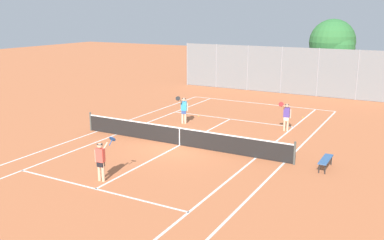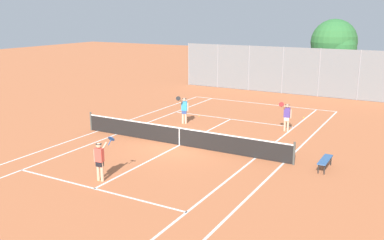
{
  "view_description": "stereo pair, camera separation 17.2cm",
  "coord_description": "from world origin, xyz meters",
  "px_view_note": "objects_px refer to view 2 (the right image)",
  "views": [
    {
      "loc": [
        10.68,
        -18.05,
        6.61
      ],
      "look_at": [
        -0.1,
        1.5,
        1.0
      ],
      "focal_mm": 40.0,
      "sensor_mm": 36.0,
      "label": 1
    },
    {
      "loc": [
        10.83,
        -17.97,
        6.61
      ],
      "look_at": [
        -0.1,
        1.5,
        1.0
      ],
      "focal_mm": 40.0,
      "sensor_mm": 36.0,
      "label": 2
    }
  ],
  "objects_px": {
    "tennis_net": "(179,136)",
    "loose_tennis_ball_1": "(144,130)",
    "player_near_side": "(100,159)",
    "loose_tennis_ball_4": "(199,116)",
    "player_far_left": "(184,109)",
    "player_far_right": "(287,116)",
    "loose_tennis_ball_0": "(102,175)",
    "courtside_bench": "(325,160)",
    "tree_behind_left": "(335,44)",
    "loose_tennis_ball_5": "(304,117)"
  },
  "relations": [
    {
      "from": "loose_tennis_ball_1",
      "to": "player_far_right",
      "type": "bearing_deg",
      "value": 28.07
    },
    {
      "from": "player_far_right",
      "to": "loose_tennis_ball_0",
      "type": "distance_m",
      "value": 11.51
    },
    {
      "from": "player_near_side",
      "to": "player_far_right",
      "type": "bearing_deg",
      "value": 68.6
    },
    {
      "from": "player_near_side",
      "to": "loose_tennis_ball_0",
      "type": "relative_size",
      "value": 26.88
    },
    {
      "from": "loose_tennis_ball_4",
      "to": "tennis_net",
      "type": "bearing_deg",
      "value": -70.7
    },
    {
      "from": "loose_tennis_ball_1",
      "to": "loose_tennis_ball_4",
      "type": "distance_m",
      "value": 4.72
    },
    {
      "from": "player_far_right",
      "to": "courtside_bench",
      "type": "distance_m",
      "value": 6.19
    },
    {
      "from": "tennis_net",
      "to": "loose_tennis_ball_4",
      "type": "distance_m",
      "value": 6.41
    },
    {
      "from": "player_near_side",
      "to": "loose_tennis_ball_1",
      "type": "xyz_separation_m",
      "value": [
        -2.93,
        7.1,
        -0.89
      ]
    },
    {
      "from": "tennis_net",
      "to": "loose_tennis_ball_1",
      "type": "relative_size",
      "value": 181.82
    },
    {
      "from": "player_near_side",
      "to": "loose_tennis_ball_0",
      "type": "bearing_deg",
      "value": 124.92
    },
    {
      "from": "loose_tennis_ball_4",
      "to": "loose_tennis_ball_5",
      "type": "distance_m",
      "value": 6.78
    },
    {
      "from": "player_far_right",
      "to": "loose_tennis_ball_4",
      "type": "bearing_deg",
      "value": 173.24
    },
    {
      "from": "player_far_right",
      "to": "tree_behind_left",
      "type": "xyz_separation_m",
      "value": [
        -0.35,
        13.98,
        3.17
      ]
    },
    {
      "from": "player_far_left",
      "to": "loose_tennis_ball_1",
      "type": "height_order",
      "value": "player_far_left"
    },
    {
      "from": "loose_tennis_ball_4",
      "to": "loose_tennis_ball_0",
      "type": "bearing_deg",
      "value": -82.55
    },
    {
      "from": "player_near_side",
      "to": "player_far_right",
      "type": "relative_size",
      "value": 1.0
    },
    {
      "from": "player_far_right",
      "to": "loose_tennis_ball_1",
      "type": "bearing_deg",
      "value": -151.93
    },
    {
      "from": "player_far_right",
      "to": "loose_tennis_ball_4",
      "type": "xyz_separation_m",
      "value": [
        -6.07,
        0.72,
        -0.89
      ]
    },
    {
      "from": "player_far_left",
      "to": "courtside_bench",
      "type": "xyz_separation_m",
      "value": [
        9.33,
        -3.85,
        -0.52
      ]
    },
    {
      "from": "loose_tennis_ball_4",
      "to": "player_far_left",
      "type": "bearing_deg",
      "value": -87.87
    },
    {
      "from": "tennis_net",
      "to": "loose_tennis_ball_4",
      "type": "height_order",
      "value": "tennis_net"
    },
    {
      "from": "player_far_left",
      "to": "loose_tennis_ball_5",
      "type": "bearing_deg",
      "value": 39.72
    },
    {
      "from": "player_near_side",
      "to": "loose_tennis_ball_4",
      "type": "relative_size",
      "value": 26.88
    },
    {
      "from": "tree_behind_left",
      "to": "loose_tennis_ball_5",
      "type": "bearing_deg",
      "value": -87.86
    },
    {
      "from": "loose_tennis_ball_5",
      "to": "player_near_side",
      "type": "bearing_deg",
      "value": -106.5
    },
    {
      "from": "player_far_left",
      "to": "loose_tennis_ball_4",
      "type": "height_order",
      "value": "player_far_left"
    },
    {
      "from": "loose_tennis_ball_4",
      "to": "courtside_bench",
      "type": "xyz_separation_m",
      "value": [
        9.4,
        -5.91,
        0.38
      ]
    },
    {
      "from": "tennis_net",
      "to": "loose_tennis_ball_4",
      "type": "relative_size",
      "value": 181.82
    },
    {
      "from": "player_far_right",
      "to": "tennis_net",
      "type": "bearing_deg",
      "value": -126.65
    },
    {
      "from": "player_far_right",
      "to": "loose_tennis_ball_0",
      "type": "bearing_deg",
      "value": -113.63
    },
    {
      "from": "loose_tennis_ball_5",
      "to": "courtside_bench",
      "type": "relative_size",
      "value": 0.04
    },
    {
      "from": "tennis_net",
      "to": "loose_tennis_ball_1",
      "type": "distance_m",
      "value": 3.61
    },
    {
      "from": "loose_tennis_ball_4",
      "to": "loose_tennis_ball_1",
      "type": "bearing_deg",
      "value": -104.19
    },
    {
      "from": "player_far_left",
      "to": "loose_tennis_ball_1",
      "type": "xyz_separation_m",
      "value": [
        -1.23,
        -2.51,
        -0.89
      ]
    },
    {
      "from": "loose_tennis_ball_0",
      "to": "loose_tennis_ball_1",
      "type": "xyz_separation_m",
      "value": [
        -2.62,
        6.66,
        0.0
      ]
    },
    {
      "from": "tree_behind_left",
      "to": "player_far_left",
      "type": "bearing_deg",
      "value": -110.23
    },
    {
      "from": "loose_tennis_ball_1",
      "to": "courtside_bench",
      "type": "bearing_deg",
      "value": -7.24
    },
    {
      "from": "player_far_left",
      "to": "courtside_bench",
      "type": "height_order",
      "value": "player_far_left"
    },
    {
      "from": "loose_tennis_ball_0",
      "to": "loose_tennis_ball_4",
      "type": "height_order",
      "value": "same"
    },
    {
      "from": "loose_tennis_ball_1",
      "to": "tree_behind_left",
      "type": "height_order",
      "value": "tree_behind_left"
    },
    {
      "from": "tree_behind_left",
      "to": "player_far_right",
      "type": "bearing_deg",
      "value": -88.58
    },
    {
      "from": "player_near_side",
      "to": "courtside_bench",
      "type": "height_order",
      "value": "player_near_side"
    },
    {
      "from": "player_far_left",
      "to": "loose_tennis_ball_5",
      "type": "height_order",
      "value": "player_far_left"
    },
    {
      "from": "tennis_net",
      "to": "courtside_bench",
      "type": "relative_size",
      "value": 8.0
    },
    {
      "from": "player_far_right",
      "to": "loose_tennis_ball_0",
      "type": "xyz_separation_m",
      "value": [
        -4.6,
        -10.52,
        -0.89
      ]
    },
    {
      "from": "loose_tennis_ball_0",
      "to": "tree_behind_left",
      "type": "bearing_deg",
      "value": 80.14
    },
    {
      "from": "player_far_left",
      "to": "loose_tennis_ball_0",
      "type": "xyz_separation_m",
      "value": [
        1.39,
        -9.17,
        -0.89
      ]
    },
    {
      "from": "player_near_side",
      "to": "courtside_bench",
      "type": "distance_m",
      "value": 9.57
    },
    {
      "from": "tennis_net",
      "to": "player_far_left",
      "type": "relative_size",
      "value": 6.76
    }
  ]
}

